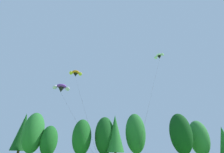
# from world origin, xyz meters

# --- Properties ---
(treeline_tree_a) EXTENTS (4.71, 4.71, 14.12)m
(treeline_tree_a) POSITION_xyz_m (-32.04, 47.32, 8.85)
(treeline_tree_a) COLOR #472D19
(treeline_tree_a) RESTS_ON ground_plane
(treeline_tree_b) EXTENTS (5.36, 5.36, 13.20)m
(treeline_tree_b) POSITION_xyz_m (-26.29, 43.69, 7.99)
(treeline_tree_b) COLOR #472D19
(treeline_tree_b) RESTS_ON ground_plane
(treeline_tree_c) EXTENTS (4.44, 4.44, 9.79)m
(treeline_tree_c) POSITION_xyz_m (-22.12, 44.81, 5.93)
(treeline_tree_c) COLOR #472D19
(treeline_tree_c) RESTS_ON ground_plane
(treeline_tree_d) EXTENTS (4.76, 4.76, 10.94)m
(treeline_tree_d) POSITION_xyz_m (-12.73, 43.32, 6.62)
(treeline_tree_d) COLOR #472D19
(treeline_tree_d) RESTS_ON ground_plane
(treeline_tree_e) EXTENTS (4.96, 4.96, 11.72)m
(treeline_tree_e) POSITION_xyz_m (-7.22, 44.88, 7.09)
(treeline_tree_e) COLOR #472D19
(treeline_tree_e) RESTS_ON ground_plane
(treeline_tree_f) EXTENTS (4.24, 4.24, 12.01)m
(treeline_tree_f) POSITION_xyz_m (-4.39, 44.20, 7.52)
(treeline_tree_f) COLOR #472D19
(treeline_tree_f) RESTS_ON ground_plane
(treeline_tree_g) EXTENTS (5.29, 5.29, 12.93)m
(treeline_tree_g) POSITION_xyz_m (0.68, 47.48, 7.83)
(treeline_tree_g) COLOR #472D19
(treeline_tree_g) RESTS_ON ground_plane
(treeline_tree_h) EXTENTS (4.91, 4.91, 11.53)m
(treeline_tree_h) POSITION_xyz_m (10.97, 42.57, 6.98)
(treeline_tree_h) COLOR #472D19
(treeline_tree_h) RESTS_ON ground_plane
(treeline_tree_i) EXTENTS (4.62, 4.62, 10.43)m
(treeline_tree_i) POSITION_xyz_m (15.98, 46.23, 6.31)
(treeline_tree_i) COLOR #472D19
(treeline_tree_i) RESTS_ON ground_plane
(parafoil_kite_high_purple) EXTENTS (14.24, 16.31, 15.27)m
(parafoil_kite_high_purple) POSITION_xyz_m (-15.11, 33.30, 15.99)
(parafoil_kite_high_purple) COLOR purple
(parafoil_kite_mid_white) EXTENTS (8.28, 18.37, 23.06)m
(parafoil_kite_mid_white) POSITION_xyz_m (7.42, 35.76, 23.98)
(parafoil_kite_mid_white) COLOR white
(parafoil_kite_far_orange) EXTENTS (12.47, 19.68, 20.65)m
(parafoil_kite_far_orange) POSITION_xyz_m (-13.64, 37.02, 21.37)
(parafoil_kite_far_orange) COLOR orange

